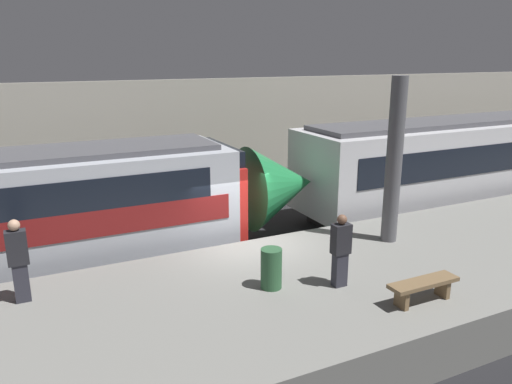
# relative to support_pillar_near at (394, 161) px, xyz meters

# --- Properties ---
(ground_plane) EXTENTS (120.00, 120.00, 0.00)m
(ground_plane) POSITION_rel_support_pillar_near_xyz_m (-3.34, 1.57, -3.14)
(ground_plane) COLOR black
(platform) EXTENTS (40.00, 5.47, 1.05)m
(platform) POSITION_rel_support_pillar_near_xyz_m (-3.34, -1.16, -2.62)
(platform) COLOR slate
(platform) RESTS_ON ground
(station_rear_barrier) EXTENTS (50.00, 0.15, 4.87)m
(station_rear_barrier) POSITION_rel_support_pillar_near_xyz_m (-3.34, 7.79, -0.71)
(station_rear_barrier) COLOR #B2AD9E
(station_rear_barrier) RESTS_ON ground
(support_pillar_near) EXTENTS (0.40, 0.40, 4.18)m
(support_pillar_near) POSITION_rel_support_pillar_near_xyz_m (0.00, 0.00, 0.00)
(support_pillar_near) COLOR #56565B
(support_pillar_near) RESTS_ON platform
(train_modern) EXTENTS (18.80, 3.05, 3.45)m
(train_modern) POSITION_rel_support_pillar_near_xyz_m (7.43, 3.65, -1.38)
(train_modern) COLOR black
(train_modern) RESTS_ON ground
(person_waiting) EXTENTS (0.38, 0.24, 1.56)m
(person_waiting) POSITION_rel_support_pillar_near_xyz_m (-2.69, -1.63, -1.28)
(person_waiting) COLOR #2D2D38
(person_waiting) RESTS_ON platform
(person_walking) EXTENTS (0.38, 0.24, 1.68)m
(person_walking) POSITION_rel_support_pillar_near_xyz_m (-8.64, 0.52, -1.20)
(person_walking) COLOR #2D2D38
(person_walking) RESTS_ON platform
(platform_bench) EXTENTS (1.50, 0.40, 0.45)m
(platform_bench) POSITION_rel_support_pillar_near_xyz_m (-1.65, -2.93, -1.75)
(platform_bench) COLOR brown
(platform_bench) RESTS_ON platform
(trash_bin) EXTENTS (0.44, 0.44, 0.85)m
(trash_bin) POSITION_rel_support_pillar_near_xyz_m (-4.01, -1.09, -1.66)
(trash_bin) COLOR #2D5B38
(trash_bin) RESTS_ON platform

